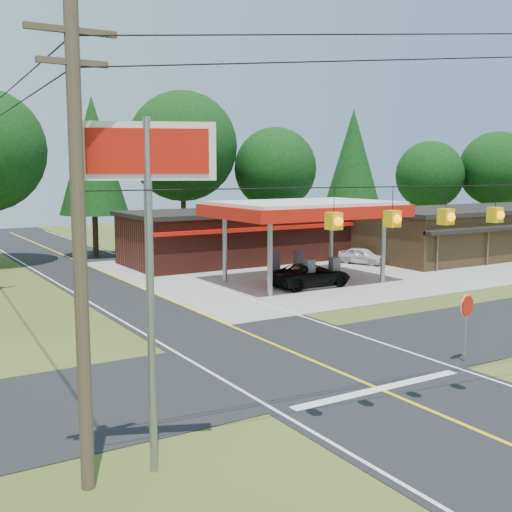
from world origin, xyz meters
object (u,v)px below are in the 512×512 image
sedan_car (362,256)px  big_stop_sign (149,207)px  octagonal_stop_sign (467,311)px  suv_car (311,276)px  gas_canopy (304,212)px

sedan_car → big_stop_sign: bearing=-159.3°
sedan_car → octagonal_stop_sign: 23.63m
big_stop_sign → octagonal_stop_sign: (12.50, 2.00, -4.09)m
suv_car → big_stop_sign: size_ratio=0.63×
gas_canopy → octagonal_stop_sign: bearing=-105.7°
big_stop_sign → sedan_car: bearing=41.4°
gas_canopy → octagonal_stop_sign: 16.81m
gas_canopy → sedan_car: (8.00, 4.00, -3.68)m
sedan_car → octagonal_stop_sign: (-12.50, -20.01, 1.24)m
gas_canopy → octagonal_stop_sign: gas_canopy is taller
octagonal_stop_sign → sedan_car: bearing=58.0°
sedan_car → octagonal_stop_sign: octagonal_stop_sign is taller
gas_canopy → octagonal_stop_sign: size_ratio=4.32×
sedan_car → big_stop_sign: (-25.00, -22.01, 5.33)m
suv_car → gas_canopy: bearing=-20.7°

